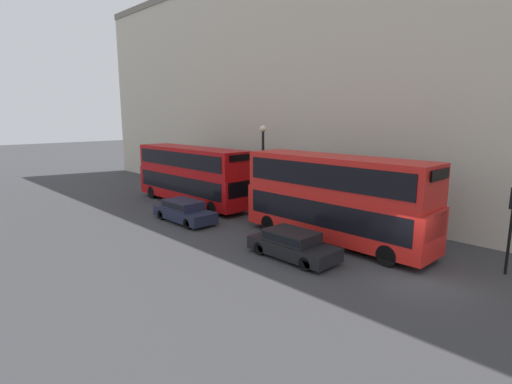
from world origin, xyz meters
TOP-DOWN VIEW (x-y plane):
  - ground_plane at (0.00, 0.00)m, footprint 200.00×200.00m
  - building_facade at (7.00, 0.00)m, footprint 1.10×80.00m
  - bus_leading at (1.60, 5.34)m, footprint 2.59×10.62m
  - bus_second_in_queue at (1.60, 18.40)m, footprint 2.59×11.27m
  - car_dark_sedan at (-1.80, 5.27)m, footprint 1.83×4.46m
  - car_hatchback at (-1.80, 14.40)m, footprint 1.80×4.68m
  - street_lamp at (3.68, 12.82)m, footprint 0.44×0.44m
  - pedestrian at (4.21, 9.57)m, footprint 0.36×0.36m

SIDE VIEW (x-z plane):
  - ground_plane at x=0.00m, z-range 0.00..0.00m
  - car_dark_sedan at x=-1.80m, z-range 0.04..1.36m
  - car_hatchback at x=-1.80m, z-range 0.04..1.42m
  - pedestrian at x=4.21m, z-range -0.07..1.69m
  - bus_second_in_queue at x=1.60m, z-range 0.23..4.54m
  - bus_leading at x=1.60m, z-range 0.23..4.83m
  - street_lamp at x=3.68m, z-range 0.74..6.74m
  - building_facade at x=7.00m, z-range 0.31..18.41m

